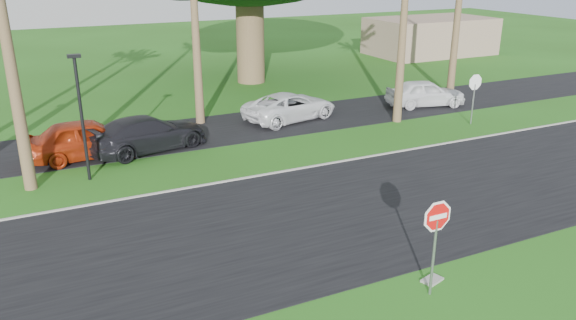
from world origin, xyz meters
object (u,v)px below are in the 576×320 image
(stop_sign_far, at_px, (475,89))
(car_dark, at_px, (147,134))
(stop_sign_near, at_px, (436,229))
(car_red, at_px, (88,139))
(car_minivan, at_px, (290,107))
(car_pickup, at_px, (425,93))

(stop_sign_far, xyz_separation_m, car_dark, (-15.28, 2.86, -1.03))
(stop_sign_near, bearing_deg, car_red, 113.77)
(stop_sign_near, bearing_deg, car_minivan, 76.36)
(car_dark, bearing_deg, stop_sign_far, -115.47)
(car_red, height_order, car_dark, car_red)
(stop_sign_far, xyz_separation_m, car_red, (-17.66, 3.00, -0.96))
(car_dark, xyz_separation_m, car_pickup, (15.47, 0.96, -0.01))
(stop_sign_near, relative_size, car_pickup, 0.61)
(car_red, distance_m, car_minivan, 10.06)
(car_red, height_order, car_minivan, car_red)
(car_red, bearing_deg, car_pickup, -89.21)
(car_pickup, bearing_deg, car_red, 107.46)
(stop_sign_far, bearing_deg, stop_sign_near, 43.73)
(stop_sign_near, distance_m, car_dark, 14.40)
(stop_sign_near, height_order, car_red, stop_sign_near)
(car_red, bearing_deg, car_minivan, -82.95)
(car_minivan, xyz_separation_m, car_pickup, (7.91, -0.74, 0.04))
(stop_sign_near, xyz_separation_m, stop_sign_far, (11.50, 11.00, 0.00))
(car_pickup, bearing_deg, car_minivan, 99.51)
(car_minivan, bearing_deg, stop_sign_far, -134.03)
(stop_sign_far, bearing_deg, car_pickup, -92.75)
(stop_sign_far, bearing_deg, car_minivan, -30.50)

